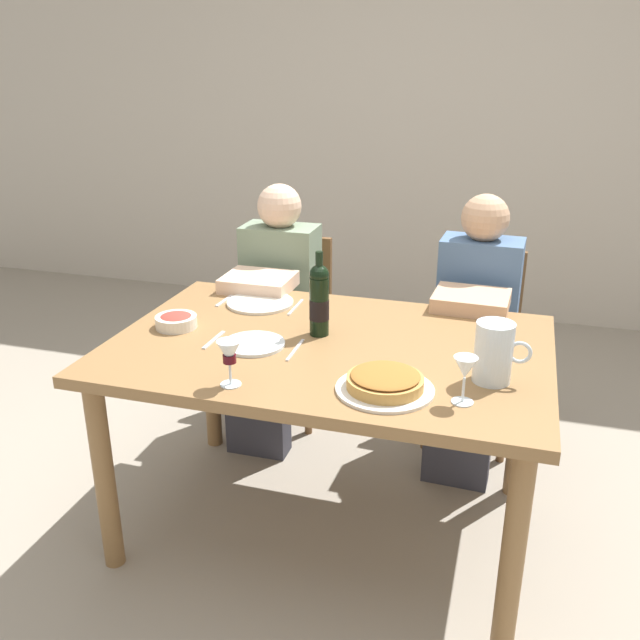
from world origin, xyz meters
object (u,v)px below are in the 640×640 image
Objects in this scene: dining_table at (329,368)px; baked_tart at (385,382)px; wine_glass_right_diner at (229,354)px; dinner_plate_left_setting at (254,344)px; salad_bowl at (176,320)px; diner_right at (473,327)px; water_pitcher at (493,356)px; dinner_plate_right_setting at (260,303)px; wine_bottle at (319,300)px; wine_glass_left_diner at (465,370)px; chair_right at (477,333)px; chair_left at (290,315)px; diner_left at (273,308)px.

baked_tart is (0.26, -0.30, 0.12)m from dining_table.
dinner_plate_left_setting is (-0.05, 0.30, -0.10)m from wine_glass_right_diner.
diner_right is at bearing 33.76° from salad_bowl.
salad_bowl is at bearing 173.93° from water_pitcher.
baked_tart reaches higher than dinner_plate_right_setting.
wine_bottle is 2.14× the size of wine_glass_left_diner.
wine_bottle reaches higher than water_pitcher.
diner_right is (0.50, 0.60, -0.27)m from wine_bottle.
chair_right reaches higher than dinner_plate_left_setting.
dining_table is at bearing 58.64° from diner_right.
dinner_plate_right_setting is at bearing 97.24° from chair_left.
dinner_plate_left_setting is at bearing 105.46° from diner_left.
baked_tart is 0.54m from dinner_plate_left_setting.
wine_glass_left_diner is at bearing -2.13° from baked_tart.
chair_right is at bearing 80.71° from baked_tart.
dinner_plate_left_setting is (-0.80, 0.04, -0.08)m from water_pitcher.
water_pitcher is at bearing 98.00° from chair_right.
dinner_plate_left_setting is 0.19× the size of diner_left.
wine_bottle is 1.15× the size of dinner_plate_right_setting.
dinner_plate_left_setting is 1.03m from chair_left.
baked_tart is 0.24m from wine_glass_left_diner.
wine_bottle is at bearing 124.13° from diner_left.
dinner_plate_right_setting is (-0.18, 0.70, -0.10)m from wine_glass_right_diner.
wine_bottle is at bearing 73.07° from wine_glass_right_diner.
wine_glass_right_diner reaches higher than baked_tart.
diner_right is (-0.04, 0.97, -0.25)m from wine_glass_left_diner.
wine_glass_right_diner is 1.09m from diner_left.
diner_left is at bearing 102.46° from dinner_plate_right_setting.
diner_left is (-0.94, 0.95, -0.25)m from wine_glass_left_diner.
water_pitcher is at bearing 67.23° from wine_glass_left_diner.
chair_right is at bearing 58.56° from wine_bottle.
water_pitcher is 0.79m from wine_glass_right_diner.
chair_right is at bearing -89.60° from diner_right.
wine_glass_left_diner is at bearing 93.90° from chair_right.
salad_bowl is (-0.52, -0.09, -0.10)m from wine_bottle.
baked_tart is 0.25× the size of diner_right.
water_pitcher reaches higher than chair_right.
diner_left is at bearing 126.95° from baked_tart.
chair_right reaches higher than salad_bowl.
diner_right is at bearing -178.84° from diner_left.
baked_tart is at bearing 81.32° from diner_right.
wine_bottle is 1.42× the size of dinner_plate_left_setting.
dinner_plate_right_setting is 0.91m from diner_right.
dinner_plate_left_setting is at bearing 98.67° from wine_glass_right_diner.
water_pitcher reaches higher than dinner_plate_right_setting.
diner_right is at bearing 90.40° from chair_right.
diner_left is at bearing 134.60° from wine_glass_left_diner.
diner_right is at bearing 78.95° from baked_tart.
wine_bottle is at bearing 40.92° from dinner_plate_left_setting.
wine_bottle is 0.48m from wine_glass_right_diner.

